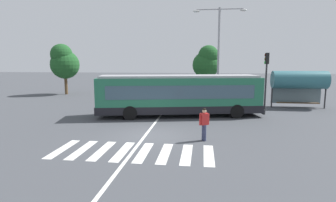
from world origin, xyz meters
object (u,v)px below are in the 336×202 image
(pedestrian_crossing_street, at_px, (204,122))
(parked_car_charcoal, at_px, (145,94))
(bus_stop_shelter, at_px, (299,81))
(background_tree_right, at_px, (207,62))
(parked_car_black, at_px, (121,93))
(twin_arm_street_lamp, at_px, (219,46))
(parked_car_teal, at_px, (198,94))
(traffic_light_far_corner, at_px, (266,72))
(city_transit_bus, at_px, (179,95))
(parked_car_red, at_px, (225,95))
(parked_car_silver, at_px, (172,93))
(background_tree_left, at_px, (64,62))

(pedestrian_crossing_street, bearing_deg, parked_car_charcoal, 114.02)
(bus_stop_shelter, distance_m, background_tree_right, 13.98)
(parked_car_black, height_order, twin_arm_street_lamp, twin_arm_street_lamp)
(parked_car_charcoal, distance_m, parked_car_teal, 5.54)
(traffic_light_far_corner, relative_size, background_tree_right, 0.77)
(city_transit_bus, height_order, twin_arm_street_lamp, twin_arm_street_lamp)
(parked_car_red, xyz_separation_m, traffic_light_far_corner, (2.90, -4.50, 2.43))
(parked_car_charcoal, xyz_separation_m, parked_car_silver, (2.79, 0.68, 0.00))
(bus_stop_shelter, bearing_deg, background_tree_right, 124.59)
(parked_car_red, bearing_deg, bus_stop_shelter, -23.41)
(pedestrian_crossing_street, height_order, parked_car_charcoal, pedestrian_crossing_street)
(parked_car_silver, relative_size, bus_stop_shelter, 0.99)
(city_transit_bus, xyz_separation_m, pedestrian_crossing_street, (1.83, -6.26, -0.62))
(parked_car_silver, bearing_deg, parked_car_charcoal, -166.26)
(city_transit_bus, distance_m, parked_car_red, 8.51)
(parked_car_charcoal, xyz_separation_m, parked_car_teal, (5.51, 0.56, 0.00))
(parked_car_teal, height_order, traffic_light_far_corner, traffic_light_far_corner)
(parked_car_teal, bearing_deg, parked_car_silver, 177.41)
(parked_car_teal, xyz_separation_m, background_tree_right, (0.88, 8.47, 3.19))
(parked_car_teal, height_order, background_tree_right, background_tree_right)
(parked_car_charcoal, relative_size, twin_arm_street_lamp, 0.52)
(parked_car_black, relative_size, traffic_light_far_corner, 0.97)
(pedestrian_crossing_street, relative_size, traffic_light_far_corner, 0.36)
(background_tree_left, bearing_deg, parked_car_red, -12.14)
(parked_car_silver, height_order, parked_car_red, same)
(parked_car_black, bearing_deg, background_tree_left, 154.54)
(traffic_light_far_corner, relative_size, bus_stop_shelter, 1.04)
(city_transit_bus, relative_size, traffic_light_far_corner, 2.62)
(parked_car_charcoal, xyz_separation_m, background_tree_left, (-11.01, 4.37, 3.24))
(pedestrian_crossing_street, distance_m, background_tree_right, 22.73)
(parked_car_charcoal, relative_size, background_tree_right, 0.73)
(parked_car_black, relative_size, twin_arm_street_lamp, 0.53)
(city_transit_bus, xyz_separation_m, background_tree_right, (2.20, 16.27, 2.36))
(city_transit_bus, height_order, pedestrian_crossing_street, city_transit_bus)
(twin_arm_street_lamp, bearing_deg, bus_stop_shelter, 3.01)
(city_transit_bus, bearing_deg, parked_car_charcoal, 120.03)
(parked_car_teal, height_order, background_tree_left, background_tree_left)
(parked_car_charcoal, bearing_deg, pedestrian_crossing_street, -65.98)
(twin_arm_street_lamp, bearing_deg, parked_car_silver, 142.21)
(parked_car_black, height_order, bus_stop_shelter, bus_stop_shelter)
(bus_stop_shelter, bearing_deg, traffic_light_far_corner, -150.21)
(parked_car_silver, xyz_separation_m, traffic_light_far_corner, (8.26, -4.94, 2.43))
(traffic_light_far_corner, height_order, twin_arm_street_lamp, twin_arm_street_lamp)
(twin_arm_street_lamp, bearing_deg, parked_car_teal, 117.60)
(parked_car_silver, distance_m, background_tree_right, 9.63)
(bus_stop_shelter, bearing_deg, city_transit_bus, -154.40)
(bus_stop_shelter, distance_m, twin_arm_street_lamp, 7.63)
(pedestrian_crossing_street, distance_m, parked_car_charcoal, 14.79)
(traffic_light_far_corner, relative_size, background_tree_left, 0.77)
(pedestrian_crossing_street, height_order, bus_stop_shelter, bus_stop_shelter)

